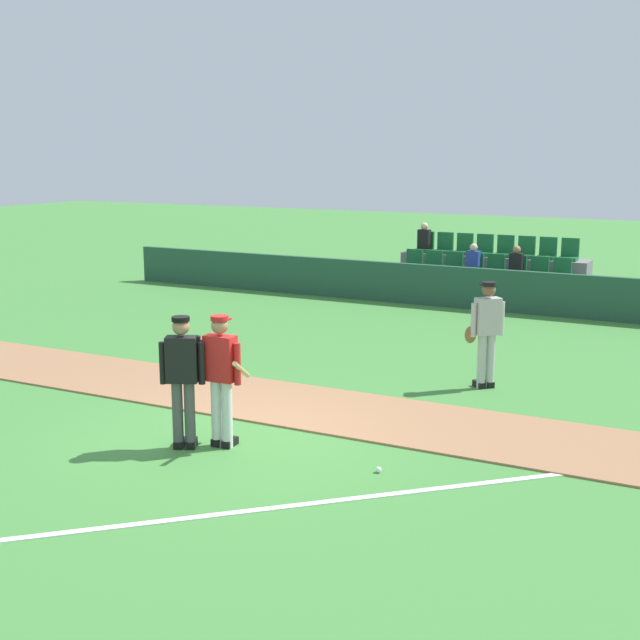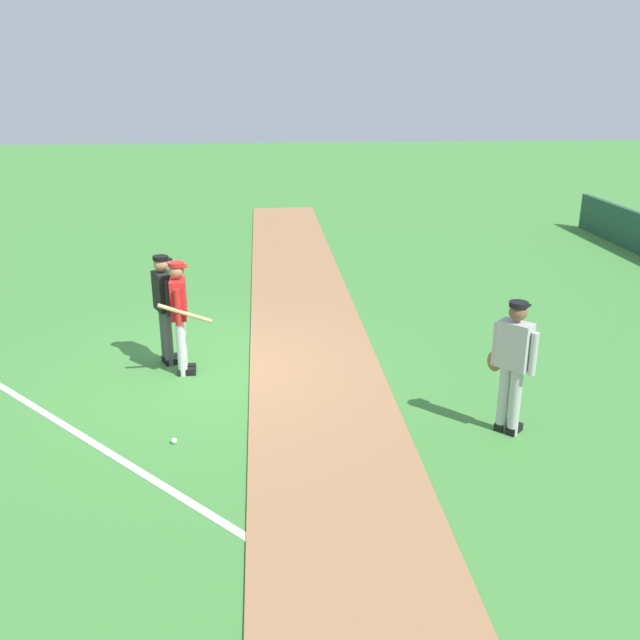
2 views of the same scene
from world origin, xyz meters
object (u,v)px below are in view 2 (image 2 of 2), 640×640
at_px(batter_red_jersey, 180,314).
at_px(umpire_home_plate, 165,304).
at_px(baseball, 174,441).
at_px(runner_grey_jersey, 512,363).

bearing_deg(batter_red_jersey, umpire_home_plate, -147.80).
bearing_deg(baseball, batter_red_jersey, -177.54).
relative_size(runner_grey_jersey, baseball, 23.78).
distance_m(umpire_home_plate, baseball, 2.80).
bearing_deg(baseball, runner_grey_jersey, 89.21).
bearing_deg(umpire_home_plate, runner_grey_jersey, 59.76).
xyz_separation_m(batter_red_jersey, runner_grey_jersey, (2.25, 4.31, -0.01)).
bearing_deg(baseball, umpire_home_plate, -172.17).
distance_m(umpire_home_plate, runner_grey_jersey, 5.30).
xyz_separation_m(batter_red_jersey, umpire_home_plate, (-0.42, -0.26, 0.03)).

